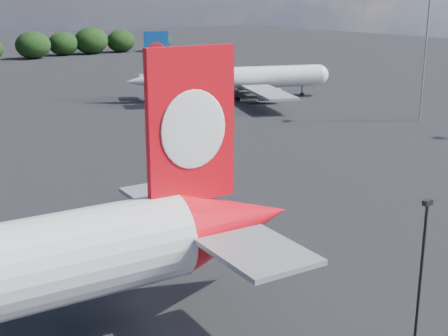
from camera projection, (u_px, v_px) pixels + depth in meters
china_southern_airliner at (235, 78)px, 126.48m from camera, size 41.21×39.63×13.90m
apron_lamp_post at (420, 283)px, 33.78m from camera, size 0.55×0.30×10.75m
floodlight_mast_near at (428, 24)px, 102.09m from camera, size 1.60×1.60×25.34m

